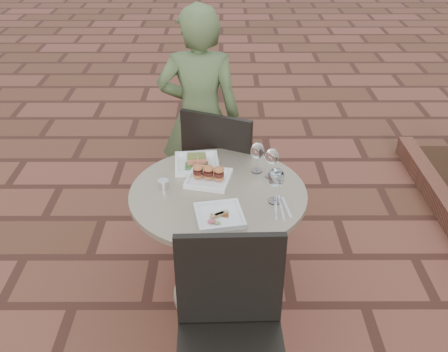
{
  "coord_description": "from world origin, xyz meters",
  "views": [
    {
      "loc": [
        0.02,
        -2.02,
        2.12
      ],
      "look_at": [
        0.03,
        0.08,
        0.82
      ],
      "focal_mm": 40.0,
      "sensor_mm": 36.0,
      "label": 1
    }
  ],
  "objects_px": {
    "cafe_table": "(218,230)",
    "plate_salmon": "(197,163)",
    "plate_tuna": "(219,216)",
    "chair_near": "(231,326)",
    "plate_sliders": "(208,176)",
    "chair_far": "(223,164)",
    "diner": "(200,117)"
  },
  "relations": [
    {
      "from": "cafe_table",
      "to": "plate_salmon",
      "type": "xyz_separation_m",
      "value": [
        -0.12,
        0.25,
        0.26
      ]
    },
    {
      "from": "plate_tuna",
      "to": "chair_near",
      "type": "bearing_deg",
      "value": -84.45
    },
    {
      "from": "cafe_table",
      "to": "plate_sliders",
      "type": "bearing_deg",
      "value": 116.67
    },
    {
      "from": "chair_far",
      "to": "plate_salmon",
      "type": "distance_m",
      "value": 0.4
    },
    {
      "from": "chair_far",
      "to": "cafe_table",
      "type": "bearing_deg",
      "value": 110.18
    },
    {
      "from": "plate_sliders",
      "to": "chair_near",
      "type": "bearing_deg",
      "value": -82.63
    },
    {
      "from": "diner",
      "to": "plate_sliders",
      "type": "height_order",
      "value": "diner"
    },
    {
      "from": "diner",
      "to": "plate_sliders",
      "type": "distance_m",
      "value": 0.77
    },
    {
      "from": "plate_salmon",
      "to": "cafe_table",
      "type": "bearing_deg",
      "value": -64.91
    },
    {
      "from": "cafe_table",
      "to": "chair_far",
      "type": "bearing_deg",
      "value": 87.49
    },
    {
      "from": "diner",
      "to": "plate_tuna",
      "type": "relative_size",
      "value": 5.83
    },
    {
      "from": "diner",
      "to": "plate_sliders",
      "type": "bearing_deg",
      "value": 96.03
    },
    {
      "from": "plate_sliders",
      "to": "plate_tuna",
      "type": "bearing_deg",
      "value": -79.95
    },
    {
      "from": "plate_tuna",
      "to": "plate_sliders",
      "type": "bearing_deg",
      "value": 100.05
    },
    {
      "from": "plate_sliders",
      "to": "plate_tuna",
      "type": "distance_m",
      "value": 0.33
    },
    {
      "from": "cafe_table",
      "to": "chair_far",
      "type": "xyz_separation_m",
      "value": [
        0.03,
        0.57,
        0.07
      ]
    },
    {
      "from": "cafe_table",
      "to": "diner",
      "type": "bearing_deg",
      "value": 98.28
    },
    {
      "from": "plate_salmon",
      "to": "plate_tuna",
      "type": "bearing_deg",
      "value": -75.26
    },
    {
      "from": "chair_near",
      "to": "plate_sliders",
      "type": "distance_m",
      "value": 0.85
    },
    {
      "from": "diner",
      "to": "plate_salmon",
      "type": "xyz_separation_m",
      "value": [
        0.01,
        -0.61,
        0.01
      ]
    },
    {
      "from": "chair_far",
      "to": "plate_tuna",
      "type": "bearing_deg",
      "value": 111.42
    },
    {
      "from": "chair_far",
      "to": "plate_tuna",
      "type": "relative_size",
      "value": 3.69
    },
    {
      "from": "plate_tuna",
      "to": "diner",
      "type": "bearing_deg",
      "value": 96.96
    },
    {
      "from": "cafe_table",
      "to": "plate_tuna",
      "type": "xyz_separation_m",
      "value": [
        0.01,
        -0.23,
        0.26
      ]
    },
    {
      "from": "cafe_table",
      "to": "diner",
      "type": "relative_size",
      "value": 0.61
    },
    {
      "from": "chair_near",
      "to": "plate_tuna",
      "type": "xyz_separation_m",
      "value": [
        -0.05,
        0.49,
        0.19
      ]
    },
    {
      "from": "chair_near",
      "to": "plate_tuna",
      "type": "relative_size",
      "value": 3.69
    },
    {
      "from": "chair_far",
      "to": "plate_sliders",
      "type": "bearing_deg",
      "value": 103.62
    },
    {
      "from": "plate_sliders",
      "to": "cafe_table",
      "type": "bearing_deg",
      "value": -63.33
    },
    {
      "from": "chair_near",
      "to": "diner",
      "type": "bearing_deg",
      "value": 94.9
    },
    {
      "from": "chair_near",
      "to": "chair_far",
      "type": "bearing_deg",
      "value": 89.68
    },
    {
      "from": "chair_near",
      "to": "diner",
      "type": "xyz_separation_m",
      "value": [
        -0.18,
        1.58,
        0.19
      ]
    }
  ]
}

